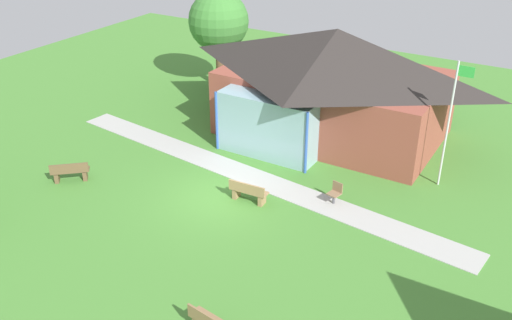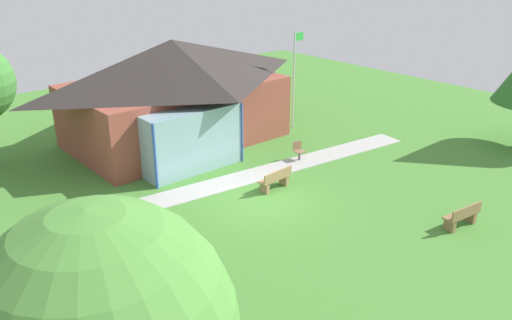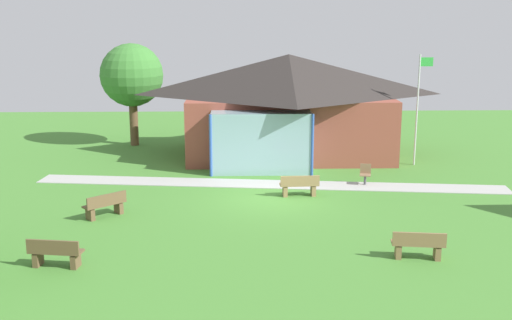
{
  "view_description": "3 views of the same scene",
  "coord_description": "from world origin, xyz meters",
  "px_view_note": "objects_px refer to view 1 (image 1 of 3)",
  "views": [
    {
      "loc": [
        10.79,
        -15.27,
        11.42
      ],
      "look_at": [
        0.57,
        1.83,
        0.96
      ],
      "focal_mm": 39.91,
      "sensor_mm": 36.0,
      "label": 1
    },
    {
      "loc": [
        -11.71,
        -13.35,
        8.97
      ],
      "look_at": [
        0.87,
        1.26,
        1.03
      ],
      "focal_mm": 36.5,
      "sensor_mm": 36.0,
      "label": 2
    },
    {
      "loc": [
        -1.16,
        -22.62,
        6.84
      ],
      "look_at": [
        -0.52,
        2.14,
        1.02
      ],
      "focal_mm": 43.59,
      "sensor_mm": 36.0,
      "label": 3
    }
  ],
  "objects_px": {
    "bench_mid_left": "(70,172)",
    "patio_chair_lawn_spare": "(335,194)",
    "pavilion": "(332,81)",
    "flagpole": "(450,119)",
    "bench_rear_near_path": "(248,192)",
    "tree_behind_pavilion_left": "(219,22)"
  },
  "relations": [
    {
      "from": "bench_mid_left",
      "to": "bench_rear_near_path",
      "type": "relative_size",
      "value": 0.93
    },
    {
      "from": "pavilion",
      "to": "bench_rear_near_path",
      "type": "bearing_deg",
      "value": -90.37
    },
    {
      "from": "pavilion",
      "to": "bench_rear_near_path",
      "type": "height_order",
      "value": "pavilion"
    },
    {
      "from": "bench_rear_near_path",
      "to": "tree_behind_pavilion_left",
      "type": "distance_m",
      "value": 13.09
    },
    {
      "from": "pavilion",
      "to": "flagpole",
      "type": "bearing_deg",
      "value": -20.9
    },
    {
      "from": "pavilion",
      "to": "bench_mid_left",
      "type": "xyz_separation_m",
      "value": [
        -7.0,
        -9.54,
        -2.18
      ]
    },
    {
      "from": "bench_rear_near_path",
      "to": "tree_behind_pavilion_left",
      "type": "height_order",
      "value": "tree_behind_pavilion_left"
    },
    {
      "from": "pavilion",
      "to": "bench_mid_left",
      "type": "bearing_deg",
      "value": -126.28
    },
    {
      "from": "bench_rear_near_path",
      "to": "patio_chair_lawn_spare",
      "type": "height_order",
      "value": "patio_chair_lawn_spare"
    },
    {
      "from": "bench_mid_left",
      "to": "patio_chair_lawn_spare",
      "type": "relative_size",
      "value": 1.65
    },
    {
      "from": "flagpole",
      "to": "tree_behind_pavilion_left",
      "type": "xyz_separation_m",
      "value": [
        -13.81,
        4.89,
        0.87
      ]
    },
    {
      "from": "pavilion",
      "to": "bench_rear_near_path",
      "type": "distance_m",
      "value": 7.53
    },
    {
      "from": "pavilion",
      "to": "bench_mid_left",
      "type": "distance_m",
      "value": 12.03
    },
    {
      "from": "bench_rear_near_path",
      "to": "pavilion",
      "type": "bearing_deg",
      "value": 86.4
    },
    {
      "from": "pavilion",
      "to": "flagpole",
      "type": "relative_size",
      "value": 2.1
    },
    {
      "from": "flagpole",
      "to": "bench_rear_near_path",
      "type": "xyz_separation_m",
      "value": [
        -5.87,
        -4.98,
        -2.44
      ]
    },
    {
      "from": "bench_rear_near_path",
      "to": "patio_chair_lawn_spare",
      "type": "bearing_deg",
      "value": 25.3
    },
    {
      "from": "pavilion",
      "to": "flagpole",
      "type": "distance_m",
      "value": 6.24
    },
    {
      "from": "flagpole",
      "to": "patio_chair_lawn_spare",
      "type": "relative_size",
      "value": 5.95
    },
    {
      "from": "bench_mid_left",
      "to": "bench_rear_near_path",
      "type": "xyz_separation_m",
      "value": [
        6.96,
        2.34,
        0.0
      ]
    },
    {
      "from": "flagpole",
      "to": "tree_behind_pavilion_left",
      "type": "height_order",
      "value": "tree_behind_pavilion_left"
    },
    {
      "from": "flagpole",
      "to": "bench_rear_near_path",
      "type": "height_order",
      "value": "flagpole"
    }
  ]
}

